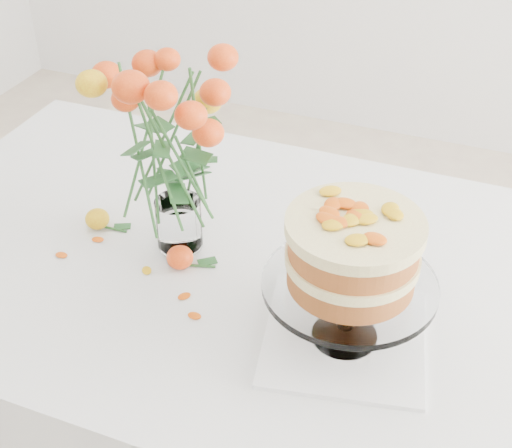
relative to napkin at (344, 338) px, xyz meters
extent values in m
cube|color=tan|center=(-0.28, 0.14, -0.03)|extent=(1.40, 0.90, 0.04)
cylinder|color=tan|center=(-0.90, 0.51, -0.41)|extent=(0.06, 0.06, 0.71)
cube|color=white|center=(-0.28, 0.14, -0.01)|extent=(1.42, 0.92, 0.01)
cube|color=white|center=(-0.28, 0.60, -0.11)|extent=(1.42, 0.01, 0.20)
cube|color=white|center=(0.00, 0.00, 0.00)|extent=(0.32, 0.32, 0.01)
cylinder|color=silver|center=(0.00, 0.00, 0.07)|extent=(0.03, 0.03, 0.09)
cylinder|color=silver|center=(0.00, 0.00, 0.12)|extent=(0.29, 0.29, 0.01)
cylinder|color=#AE5327|center=(0.00, 0.00, 0.15)|extent=(0.26, 0.26, 0.04)
cylinder|color=#FFFDA4|center=(0.00, 0.00, 0.18)|extent=(0.27, 0.27, 0.02)
cylinder|color=#AE5327|center=(0.00, 0.00, 0.21)|extent=(0.26, 0.26, 0.04)
cylinder|color=#FFFDA4|center=(0.00, 0.00, 0.24)|extent=(0.27, 0.27, 0.02)
cylinder|color=silver|center=(-0.38, 0.13, 0.00)|extent=(0.07, 0.07, 0.01)
cylinder|color=silver|center=(-0.38, 0.13, 0.06)|extent=(0.09, 0.09, 0.10)
ellipsoid|color=yellow|center=(-0.57, 0.13, 0.02)|extent=(0.05, 0.05, 0.04)
cylinder|color=#285A24|center=(-0.53, 0.13, 0.00)|extent=(0.06, 0.01, 0.01)
ellipsoid|color=red|center=(-0.35, 0.08, 0.02)|extent=(0.05, 0.05, 0.04)
cylinder|color=#285A24|center=(-0.32, 0.09, 0.00)|extent=(0.06, 0.02, 0.01)
ellipsoid|color=gold|center=(-0.40, 0.04, 0.00)|extent=(0.03, 0.02, 0.00)
ellipsoid|color=gold|center=(-0.30, 0.00, 0.00)|extent=(0.03, 0.02, 0.00)
ellipsoid|color=gold|center=(-0.26, -0.04, 0.00)|extent=(0.03, 0.02, 0.00)
ellipsoid|color=gold|center=(-0.54, 0.09, 0.00)|extent=(0.03, 0.02, 0.00)
ellipsoid|color=gold|center=(-0.58, 0.02, 0.00)|extent=(0.03, 0.02, 0.00)
camera|label=1|loc=(0.18, -0.87, 0.88)|focal=50.00mm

